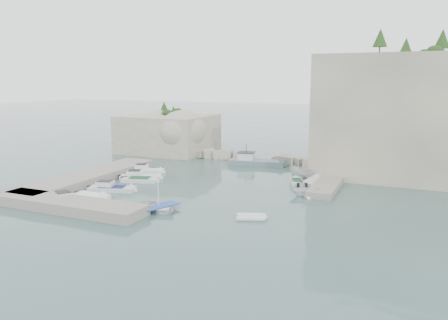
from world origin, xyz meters
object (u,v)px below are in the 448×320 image
at_px(inflatable_dinghy, 251,219).
at_px(tender_east_a, 305,196).
at_px(work_boat, 257,165).
at_px(tender_east_d, 308,178).
at_px(motorboat_d, 112,191).
at_px(motorboat_f, 66,205).
at_px(motorboat_e, 91,199).
at_px(tender_east_c, 313,184).
at_px(motorboat_a, 146,173).
at_px(tender_east_b, 297,184).
at_px(motorboat_b, 141,179).
at_px(motorboat_c, 140,182).
at_px(rowboat, 159,211).

bearing_deg(inflatable_dinghy, tender_east_a, 55.20).
relative_size(tender_east_a, work_boat, 0.37).
relative_size(inflatable_dinghy, tender_east_d, 0.60).
height_order(motorboat_d, motorboat_f, same).
relative_size(motorboat_e, tender_east_c, 0.88).
relative_size(motorboat_a, tender_east_b, 1.33).
bearing_deg(work_boat, motorboat_f, -120.29).
height_order(motorboat_b, motorboat_f, same).
bearing_deg(motorboat_c, motorboat_d, -107.52).
bearing_deg(motorboat_e, motorboat_b, 93.81).
height_order(rowboat, tender_east_a, tender_east_a).
height_order(motorboat_b, inflatable_dinghy, motorboat_b).
height_order(tender_east_a, tender_east_b, tender_east_a).
distance_m(tender_east_a, tender_east_d, 9.75).
distance_m(motorboat_f, tender_east_a, 27.39).
distance_m(motorboat_a, tender_east_a, 24.97).
xyz_separation_m(motorboat_a, motorboat_b, (1.70, -4.02, 0.00)).
bearing_deg(motorboat_f, tender_east_b, 73.26).
height_order(motorboat_c, tender_east_d, tender_east_d).
bearing_deg(tender_east_d, motorboat_c, 107.05).
bearing_deg(motorboat_e, work_boat, 69.10).
height_order(motorboat_a, motorboat_b, same).
bearing_deg(motorboat_c, tender_east_b, 4.95).
distance_m(motorboat_d, rowboat, 10.82).
bearing_deg(tender_east_b, motorboat_d, 103.68).
height_order(motorboat_a, work_boat, work_boat).
xyz_separation_m(motorboat_d, motorboat_e, (-0.05, -3.85, 0.00)).
height_order(inflatable_dinghy, tender_east_a, tender_east_a).
bearing_deg(motorboat_c, motorboat_a, 99.87).
relative_size(motorboat_b, motorboat_f, 0.93).
relative_size(inflatable_dinghy, tender_east_c, 0.58).
xyz_separation_m(motorboat_c, rowboat, (9.49, -10.38, 0.00)).
distance_m(motorboat_a, tender_east_c, 24.41).
height_order(motorboat_f, inflatable_dinghy, motorboat_f).
xyz_separation_m(motorboat_e, work_boat, (10.92, 26.95, 0.00)).
relative_size(tender_east_c, tender_east_d, 1.04).
bearing_deg(tender_east_d, work_boat, 45.93).
bearing_deg(rowboat, motorboat_e, 106.90).
bearing_deg(motorboat_c, motorboat_e, -106.83).
distance_m(motorboat_e, work_boat, 29.08).
bearing_deg(motorboat_e, rowboat, -4.02).
distance_m(motorboat_a, tender_east_d, 23.67).
height_order(motorboat_d, tender_east_b, motorboat_d).
xyz_separation_m(motorboat_d, inflatable_dinghy, (19.59, -3.39, 0.00)).
xyz_separation_m(motorboat_c, work_boat, (10.63, 17.45, 0.00)).
distance_m(tender_east_a, work_boat, 19.56).
bearing_deg(rowboat, inflatable_dinghy, -60.13).
xyz_separation_m(motorboat_b, tender_east_a, (23.00, 0.37, 0.00)).
relative_size(motorboat_c, tender_east_c, 0.98).
xyz_separation_m(motorboat_a, work_boat, (13.12, 12.12, 0.00)).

